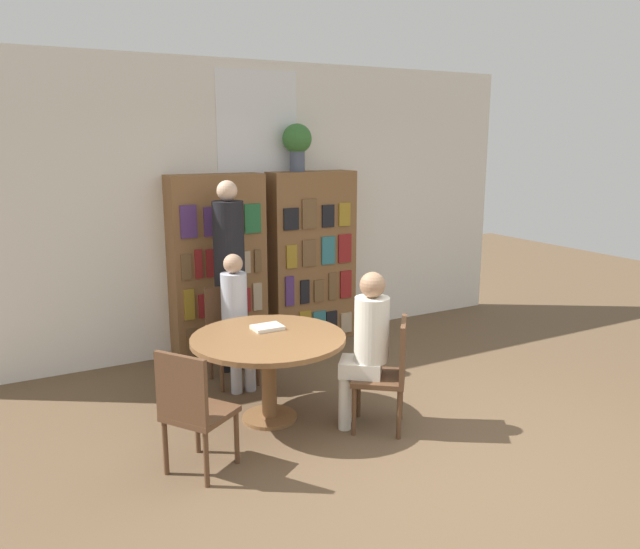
{
  "coord_description": "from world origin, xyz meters",
  "views": [
    {
      "loc": [
        -2.63,
        -2.91,
        2.23
      ],
      "look_at": [
        -0.06,
        1.77,
        1.05
      ],
      "focal_mm": 35.0,
      "sensor_mm": 36.0,
      "label": 1
    }
  ],
  "objects_px": {
    "seated_reader_left": "(236,315)",
    "librarian_standing": "(229,257)",
    "chair_near_camera": "(192,407)",
    "seated_reader_right": "(366,340)",
    "bookshelf_right": "(312,257)",
    "flower_vase": "(297,142)",
    "bookshelf_left": "(218,267)",
    "chair_left_side": "(230,330)",
    "reading_table": "(269,350)",
    "chair_far_side": "(389,369)"
  },
  "relations": [
    {
      "from": "chair_far_side",
      "to": "reading_table",
      "type": "bearing_deg",
      "value": 90.0
    },
    {
      "from": "seated_reader_right",
      "to": "librarian_standing",
      "type": "bearing_deg",
      "value": 54.35
    },
    {
      "from": "bookshelf_left",
      "to": "chair_far_side",
      "type": "xyz_separation_m",
      "value": [
        0.56,
        -2.26,
        -0.45
      ]
    },
    {
      "from": "bookshelf_left",
      "to": "seated_reader_left",
      "type": "bearing_deg",
      "value": -100.08
    },
    {
      "from": "chair_far_side",
      "to": "seated_reader_left",
      "type": "bearing_deg",
      "value": 66.16
    },
    {
      "from": "bookshelf_right",
      "to": "chair_left_side",
      "type": "height_order",
      "value": "bookshelf_right"
    },
    {
      "from": "chair_near_camera",
      "to": "chair_left_side",
      "type": "xyz_separation_m",
      "value": [
        0.83,
        1.48,
        0.0
      ]
    },
    {
      "from": "chair_far_side",
      "to": "librarian_standing",
      "type": "relative_size",
      "value": 0.48
    },
    {
      "from": "bookshelf_left",
      "to": "chair_left_side",
      "type": "xyz_separation_m",
      "value": [
        -0.15,
        -0.72,
        -0.45
      ]
    },
    {
      "from": "bookshelf_left",
      "to": "chair_near_camera",
      "type": "bearing_deg",
      "value": -114.01
    },
    {
      "from": "reading_table",
      "to": "seated_reader_left",
      "type": "height_order",
      "value": "seated_reader_left"
    },
    {
      "from": "bookshelf_left",
      "to": "reading_table",
      "type": "distance_m",
      "value": 1.72
    },
    {
      "from": "chair_far_side",
      "to": "seated_reader_right",
      "type": "distance_m",
      "value": 0.28
    },
    {
      "from": "chair_near_camera",
      "to": "chair_far_side",
      "type": "xyz_separation_m",
      "value": [
        1.54,
        -0.06,
        0.0
      ]
    },
    {
      "from": "flower_vase",
      "to": "librarian_standing",
      "type": "relative_size",
      "value": 0.27
    },
    {
      "from": "seated_reader_right",
      "to": "chair_near_camera",
      "type": "bearing_deg",
      "value": 130.3
    },
    {
      "from": "bookshelf_right",
      "to": "reading_table",
      "type": "distance_m",
      "value": 2.13
    },
    {
      "from": "flower_vase",
      "to": "chair_near_camera",
      "type": "distance_m",
      "value": 3.37
    },
    {
      "from": "chair_near_camera",
      "to": "seated_reader_right",
      "type": "distance_m",
      "value": 1.41
    },
    {
      "from": "bookshelf_left",
      "to": "reading_table",
      "type": "bearing_deg",
      "value": -96.5
    },
    {
      "from": "chair_near_camera",
      "to": "librarian_standing",
      "type": "relative_size",
      "value": 0.48
    },
    {
      "from": "bookshelf_right",
      "to": "librarian_standing",
      "type": "xyz_separation_m",
      "value": [
        -1.15,
        -0.5,
        0.2
      ]
    },
    {
      "from": "chair_far_side",
      "to": "seated_reader_left",
      "type": "distance_m",
      "value": 1.54
    },
    {
      "from": "reading_table",
      "to": "bookshelf_left",
      "type": "bearing_deg",
      "value": 83.5
    },
    {
      "from": "seated_reader_left",
      "to": "librarian_standing",
      "type": "height_order",
      "value": "librarian_standing"
    },
    {
      "from": "reading_table",
      "to": "seated_reader_left",
      "type": "bearing_deg",
      "value": 87.81
    },
    {
      "from": "bookshelf_right",
      "to": "flower_vase",
      "type": "relative_size",
      "value": 3.76
    },
    {
      "from": "bookshelf_left",
      "to": "bookshelf_right",
      "type": "xyz_separation_m",
      "value": [
        1.09,
        0.0,
        -0.0
      ]
    },
    {
      "from": "bookshelf_left",
      "to": "bookshelf_right",
      "type": "distance_m",
      "value": 1.09
    },
    {
      "from": "chair_left_side",
      "to": "seated_reader_left",
      "type": "bearing_deg",
      "value": 90.0
    },
    {
      "from": "reading_table",
      "to": "chair_far_side",
      "type": "xyz_separation_m",
      "value": [
        0.75,
        -0.59,
        -0.1
      ]
    },
    {
      "from": "reading_table",
      "to": "librarian_standing",
      "type": "xyz_separation_m",
      "value": [
        0.13,
        1.17,
        0.54
      ]
    },
    {
      "from": "chair_near_camera",
      "to": "chair_far_side",
      "type": "height_order",
      "value": "same"
    },
    {
      "from": "bookshelf_left",
      "to": "chair_near_camera",
      "type": "xyz_separation_m",
      "value": [
        -0.98,
        -2.2,
        -0.45
      ]
    },
    {
      "from": "bookshelf_right",
      "to": "seated_reader_left",
      "type": "bearing_deg",
      "value": -143.99
    },
    {
      "from": "librarian_standing",
      "to": "seated_reader_left",
      "type": "bearing_deg",
      "value": -103.89
    },
    {
      "from": "flower_vase",
      "to": "seated_reader_left",
      "type": "xyz_separation_m",
      "value": [
        -1.08,
        -0.91,
        -1.5
      ]
    },
    {
      "from": "flower_vase",
      "to": "seated_reader_left",
      "type": "distance_m",
      "value": 2.06
    },
    {
      "from": "seated_reader_left",
      "to": "chair_near_camera",
      "type": "bearing_deg",
      "value": 59.84
    },
    {
      "from": "chair_near_camera",
      "to": "librarian_standing",
      "type": "bearing_deg",
      "value": 117.77
    },
    {
      "from": "bookshelf_left",
      "to": "chair_far_side",
      "type": "height_order",
      "value": "bookshelf_left"
    },
    {
      "from": "chair_near_camera",
      "to": "seated_reader_right",
      "type": "xyz_separation_m",
      "value": [
        1.4,
        0.05,
        0.22
      ]
    },
    {
      "from": "chair_near_camera",
      "to": "chair_far_side",
      "type": "relative_size",
      "value": 1.0
    },
    {
      "from": "bookshelf_right",
      "to": "flower_vase",
      "type": "distance_m",
      "value": 1.26
    },
    {
      "from": "flower_vase",
      "to": "bookshelf_left",
      "type": "bearing_deg",
      "value": -179.7
    },
    {
      "from": "chair_left_side",
      "to": "chair_far_side",
      "type": "relative_size",
      "value": 1.0
    },
    {
      "from": "seated_reader_left",
      "to": "librarian_standing",
      "type": "bearing_deg",
      "value": -101.7
    },
    {
      "from": "flower_vase",
      "to": "chair_left_side",
      "type": "height_order",
      "value": "flower_vase"
    },
    {
      "from": "bookshelf_left",
      "to": "chair_left_side",
      "type": "distance_m",
      "value": 0.86
    },
    {
      "from": "bookshelf_right",
      "to": "seated_reader_right",
      "type": "bearing_deg",
      "value": -107.33
    }
  ]
}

